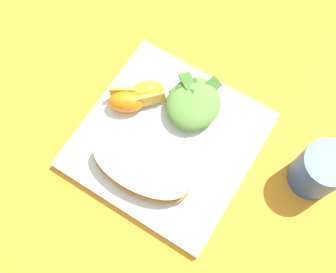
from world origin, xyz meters
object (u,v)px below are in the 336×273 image
at_px(drinking_blue_cup, 319,170).
at_px(white_plate, 168,140).
at_px(cheesy_pizza_bread, 140,170).
at_px(orange_wedge_middle, 126,101).
at_px(orange_wedge_front, 147,92).
at_px(green_salad_pile, 193,103).

bearing_deg(drinking_blue_cup, white_plate, -73.21).
distance_m(cheesy_pizza_bread, drinking_blue_cup, 0.28).
xyz_separation_m(cheesy_pizza_bread, orange_wedge_middle, (-0.09, -0.09, 0.00)).
bearing_deg(orange_wedge_front, orange_wedge_middle, -33.98).
bearing_deg(orange_wedge_front, cheesy_pizza_bread, 28.43).
bearing_deg(white_plate, drinking_blue_cup, 106.79).
height_order(green_salad_pile, drinking_blue_cup, drinking_blue_cup).
height_order(white_plate, drinking_blue_cup, drinking_blue_cup).
bearing_deg(orange_wedge_middle, drinking_blue_cup, 99.82).
height_order(white_plate, cheesy_pizza_bread, cheesy_pizza_bread).
distance_m(cheesy_pizza_bread, green_salad_pile, 0.14).
distance_m(green_salad_pile, orange_wedge_front, 0.08).
xyz_separation_m(green_salad_pile, drinking_blue_cup, (-0.00, 0.23, 0.01)).
distance_m(white_plate, orange_wedge_front, 0.09).
distance_m(cheesy_pizza_bread, orange_wedge_middle, 0.12).
height_order(green_salad_pile, orange_wedge_front, same).
bearing_deg(drinking_blue_cup, cheesy_pizza_bread, -58.78).
bearing_deg(cheesy_pizza_bread, drinking_blue_cup, 121.22).
xyz_separation_m(white_plate, drinking_blue_cup, (-0.07, 0.23, 0.04)).
xyz_separation_m(green_salad_pile, orange_wedge_middle, (0.06, -0.10, -0.00)).
relative_size(green_salad_pile, orange_wedge_middle, 1.53).
relative_size(cheesy_pizza_bread, drinking_blue_cup, 1.86).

